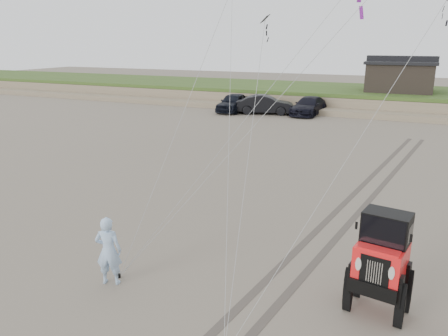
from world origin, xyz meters
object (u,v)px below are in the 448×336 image
Objects in this scene: truck_a at (233,103)px; man at (109,251)px; cabin at (400,75)px; truck_b at (265,105)px; truck_c at (309,106)px; jeep at (379,275)px.

truck_a is 2.55× the size of man.
cabin reaches higher than truck_a.
truck_c is at bearing -86.22° from truck_b.
man is at bearing 176.47° from truck_b.
truck_b is 3.93m from truck_c.
truck_c is (-7.11, -6.99, -2.45)m from cabin.
truck_b is 2.64× the size of man.
truck_c is 30.27m from jeep.
truck_c is (3.74, 1.22, -0.07)m from truck_b.
cabin reaches higher than jeep.
truck_c is 0.98× the size of jeep.
cabin reaches higher than truck_b.
jeep reaches higher than truck_b.
jeep reaches higher than man.
jeep is (12.46, -27.76, 0.18)m from truck_b.
truck_b is (-10.85, -8.21, -2.38)m from cabin.
man is (-6.86, -1.61, -0.05)m from jeep.
jeep is at bearing -170.16° from truck_b.
jeep is at bearing -87.43° from cabin.
truck_b is (3.21, -0.07, -0.00)m from truck_a.
man is (1.87, -30.59, 0.19)m from truck_c.
truck_c is at bearing 7.16° from truck_a.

